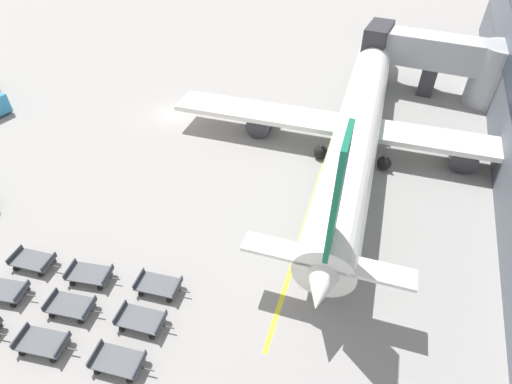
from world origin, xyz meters
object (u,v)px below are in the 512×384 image
object	(u,v)px
baggage_dolly_row_near_col_b	(43,343)
baggage_dolly_row_mid_a_col_b	(71,306)
baggage_dolly_row_mid_b_col_a	(33,261)
airplane	(360,116)
baggage_dolly_row_mid_a_col_c	(141,320)
baggage_dolly_row_mid_b_col_c	(159,285)
baggage_dolly_row_near_col_c	(118,361)
baggage_dolly_row_mid_b_col_b	(90,274)
baggage_dolly_row_mid_a_col_a	(4,291)

from	to	relation	value
baggage_dolly_row_near_col_b	baggage_dolly_row_mid_a_col_b	size ratio (longest dim) A/B	1.00
baggage_dolly_row_mid_a_col_b	baggage_dolly_row_mid_b_col_a	xyz separation A→B (m)	(-4.62, 1.78, 0.00)
airplane	baggage_dolly_row_mid_a_col_c	world-z (taller)	airplane
baggage_dolly_row_mid_b_col_a	baggage_dolly_row_mid_b_col_c	bearing A→B (deg)	8.97
baggage_dolly_row_mid_b_col_a	baggage_dolly_row_mid_a_col_c	bearing A→B (deg)	-6.58
baggage_dolly_row_mid_a_col_b	baggage_dolly_row_mid_b_col_c	distance (m)	5.04
baggage_dolly_row_mid_a_col_c	baggage_dolly_row_mid_a_col_b	bearing A→B (deg)	-170.17
baggage_dolly_row_near_col_c	baggage_dolly_row_mid_b_col_b	bearing A→B (deg)	141.86
baggage_dolly_row_mid_a_col_b	baggage_dolly_row_mid_b_col_a	world-z (taller)	same
baggage_dolly_row_mid_a_col_a	baggage_dolly_row_mid_a_col_b	world-z (taller)	same
baggage_dolly_row_mid_a_col_b	baggage_dolly_row_mid_b_col_b	size ratio (longest dim) A/B	1.00
baggage_dolly_row_mid_b_col_b	baggage_dolly_row_near_col_c	bearing A→B (deg)	-38.14
baggage_dolly_row_near_col_b	baggage_dolly_row_near_col_c	xyz separation A→B (m)	(4.40, 0.64, 0.00)
airplane	baggage_dolly_row_near_col_b	distance (m)	28.94
baggage_dolly_row_mid_a_col_c	baggage_dolly_row_mid_b_col_a	bearing A→B (deg)	173.42
baggage_dolly_row_near_col_c	baggage_dolly_row_mid_a_col_b	size ratio (longest dim) A/B	1.00
baggage_dolly_row_mid_a_col_a	baggage_dolly_row_mid_b_col_b	size ratio (longest dim) A/B	1.00
baggage_dolly_row_mid_b_col_b	baggage_dolly_row_mid_b_col_c	distance (m)	4.53
baggage_dolly_row_mid_a_col_b	baggage_dolly_row_mid_b_col_b	bearing A→B (deg)	102.32
baggage_dolly_row_near_col_c	baggage_dolly_row_mid_b_col_a	xyz separation A→B (m)	(-9.21, 3.52, 0.00)
baggage_dolly_row_mid_a_col_a	baggage_dolly_row_mid_a_col_c	bearing A→B (deg)	8.93
baggage_dolly_row_near_col_b	baggage_dolly_row_mid_b_col_c	world-z (taller)	same
baggage_dolly_row_mid_a_col_a	baggage_dolly_row_mid_a_col_b	size ratio (longest dim) A/B	1.00
airplane	baggage_dolly_row_mid_b_col_b	size ratio (longest dim) A/B	12.37
baggage_dolly_row_mid_a_col_a	baggage_dolly_row_mid_b_col_c	size ratio (longest dim) A/B	1.00
baggage_dolly_row_mid_b_col_a	baggage_dolly_row_mid_b_col_c	size ratio (longest dim) A/B	1.00
airplane	baggage_dolly_row_mid_a_col_c	xyz separation A→B (m)	(-7.66, -23.20, -2.40)
baggage_dolly_row_mid_a_col_c	baggage_dolly_row_mid_b_col_b	bearing A→B (deg)	162.57
airplane	baggage_dolly_row_mid_b_col_c	bearing A→B (deg)	-111.06
baggage_dolly_row_mid_a_col_a	baggage_dolly_row_mid_b_col_b	bearing A→B (deg)	36.09
baggage_dolly_row_near_col_c	baggage_dolly_row_mid_b_col_a	distance (m)	9.86
baggage_dolly_row_mid_b_col_c	airplane	bearing A→B (deg)	68.94
baggage_dolly_row_mid_b_col_b	baggage_dolly_row_mid_b_col_c	world-z (taller)	same
baggage_dolly_row_mid_b_col_c	baggage_dolly_row_near_col_b	bearing A→B (deg)	-124.36
baggage_dolly_row_mid_a_col_c	baggage_dolly_row_mid_b_col_a	xyz separation A→B (m)	(-8.93, 1.03, 0.00)
baggage_dolly_row_near_col_c	baggage_dolly_row_mid_b_col_a	world-z (taller)	same
airplane	baggage_dolly_row_mid_b_col_b	world-z (taller)	airplane
baggage_dolly_row_mid_a_col_a	baggage_dolly_row_mid_b_col_b	world-z (taller)	same
baggage_dolly_row_mid_b_col_a	baggage_dolly_row_near_col_b	bearing A→B (deg)	-40.80
baggage_dolly_row_near_col_b	baggage_dolly_row_near_col_c	distance (m)	4.45
baggage_dolly_row_mid_a_col_c	baggage_dolly_row_mid_b_col_b	size ratio (longest dim) A/B	0.99
baggage_dolly_row_mid_a_col_c	baggage_dolly_row_mid_b_col_c	world-z (taller)	same
airplane	baggage_dolly_row_mid_a_col_b	bearing A→B (deg)	-116.56
baggage_dolly_row_mid_a_col_c	baggage_dolly_row_mid_b_col_a	distance (m)	8.99
baggage_dolly_row_near_col_c	baggage_dolly_row_mid_a_col_c	size ratio (longest dim) A/B	1.00
airplane	baggage_dolly_row_mid_a_col_a	xyz separation A→B (m)	(-16.42, -24.58, -2.40)
airplane	baggage_dolly_row_mid_b_col_b	xyz separation A→B (m)	(-12.46, -21.69, -2.40)
airplane	baggage_dolly_row_mid_a_col_c	distance (m)	24.55
baggage_dolly_row_mid_a_col_c	baggage_dolly_row_mid_b_col_c	xyz separation A→B (m)	(-0.36, 2.38, 0.00)
baggage_dolly_row_mid_a_col_c	baggage_dolly_row_mid_b_col_b	world-z (taller)	same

